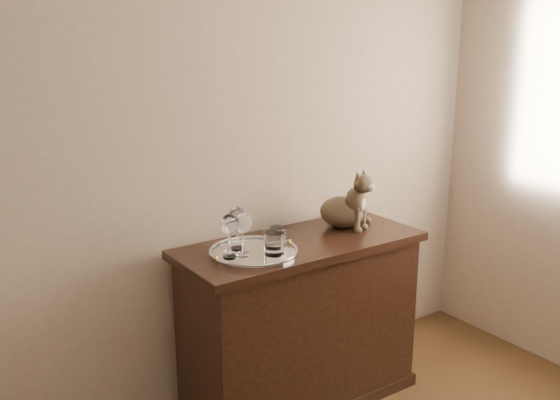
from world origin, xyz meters
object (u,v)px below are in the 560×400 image
(tumbler_a, at_px, (274,244))
(tumbler_c, at_px, (277,237))
(wine_glass_a, at_px, (229,235))
(cat, at_px, (342,197))
(tray, at_px, (254,253))
(wine_glass_d, at_px, (243,233))
(wine_glass_c, at_px, (229,236))
(sideboard, at_px, (300,323))
(wine_glass_b, at_px, (237,227))

(tumbler_a, relative_size, tumbler_c, 1.12)
(tumbler_c, bearing_deg, wine_glass_a, 169.92)
(wine_glass_a, height_order, cat, cat)
(tray, bearing_deg, tumbler_a, -54.43)
(tumbler_a, bearing_deg, wine_glass_d, 145.28)
(wine_glass_c, bearing_deg, wine_glass_a, 65.20)
(wine_glass_d, relative_size, tumbler_c, 2.20)
(tray, distance_m, wine_glass_c, 0.16)
(sideboard, bearing_deg, wine_glass_d, -176.16)
(sideboard, distance_m, wine_glass_d, 0.63)
(tray, bearing_deg, sideboard, 4.13)
(wine_glass_b, distance_m, tumbler_a, 0.19)
(wine_glass_c, height_order, tumbler_a, wine_glass_c)
(wine_glass_c, distance_m, tumbler_c, 0.26)
(wine_glass_a, height_order, wine_glass_c, wine_glass_c)
(wine_glass_a, relative_size, wine_glass_b, 0.85)
(sideboard, height_order, wine_glass_b, wine_glass_b)
(sideboard, distance_m, wine_glass_a, 0.64)
(wine_glass_c, bearing_deg, tray, -0.96)
(wine_glass_d, bearing_deg, tray, 2.34)
(wine_glass_a, bearing_deg, tumbler_a, -38.55)
(tumbler_c, bearing_deg, wine_glass_b, 156.37)
(wine_glass_a, relative_size, wine_glass_c, 0.87)
(sideboard, relative_size, wine_glass_d, 6.13)
(sideboard, xyz_separation_m, tumbler_c, (-0.15, -0.02, 0.48))
(cat, bearing_deg, tumbler_a, -179.12)
(wine_glass_d, relative_size, cat, 0.63)
(wine_glass_c, bearing_deg, cat, 6.72)
(sideboard, bearing_deg, wine_glass_c, -177.42)
(tray, bearing_deg, wine_glass_c, 179.04)
(tray, relative_size, wine_glass_d, 2.04)
(wine_glass_a, xyz_separation_m, tumbler_c, (0.23, -0.04, -0.04))
(wine_glass_a, bearing_deg, wine_glass_b, 26.68)
(cat, bearing_deg, wine_glass_c, 170.16)
(wine_glass_c, distance_m, cat, 0.71)
(sideboard, distance_m, tumbler_a, 0.54)
(sideboard, relative_size, wine_glass_a, 7.06)
(wine_glass_b, bearing_deg, tumbler_a, -59.29)
(tray, xyz_separation_m, tumbler_a, (0.06, -0.08, 0.05))
(tumbler_a, bearing_deg, wine_glass_b, 120.71)
(wine_glass_b, height_order, wine_glass_c, wine_glass_b)
(wine_glass_b, bearing_deg, tumbler_c, -23.63)
(tray, distance_m, wine_glass_d, 0.12)
(wine_glass_c, bearing_deg, sideboard, 2.58)
(sideboard, bearing_deg, tumbler_a, -155.47)
(wine_glass_b, xyz_separation_m, tumbler_c, (0.17, -0.07, -0.06))
(wine_glass_b, bearing_deg, wine_glass_c, -137.96)
(wine_glass_a, distance_m, wine_glass_b, 0.07)
(wine_glass_a, distance_m, wine_glass_d, 0.07)
(tray, distance_m, cat, 0.61)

